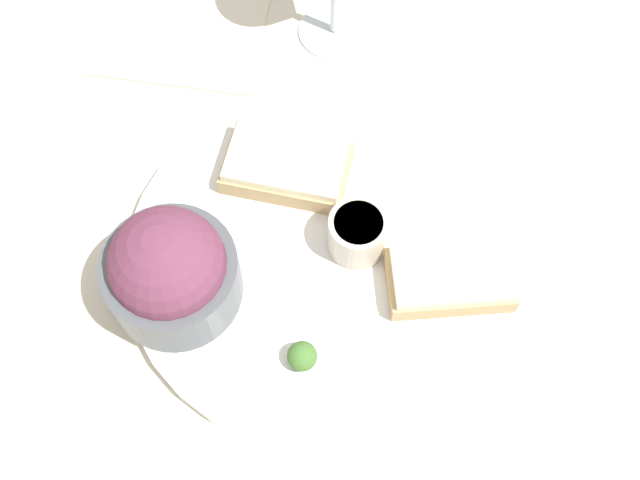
{
  "coord_description": "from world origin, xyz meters",
  "views": [
    {
      "loc": [
        -0.04,
        0.26,
        0.58
      ],
      "look_at": [
        0.0,
        0.0,
        0.03
      ],
      "focal_mm": 45.0,
      "sensor_mm": 36.0,
      "label": 1
    }
  ],
  "objects_px": {
    "salad_bowl": "(170,271)",
    "cheese_toast_far": "(450,278)",
    "cheese_toast_near": "(287,165)",
    "napkin": "(184,19)",
    "sauce_ramekin": "(358,232)"
  },
  "relations": [
    {
      "from": "salad_bowl",
      "to": "napkin",
      "type": "xyz_separation_m",
      "value": [
        0.06,
        -0.27,
        -0.05
      ]
    },
    {
      "from": "salad_bowl",
      "to": "cheese_toast_near",
      "type": "height_order",
      "value": "salad_bowl"
    },
    {
      "from": "cheese_toast_near",
      "to": "napkin",
      "type": "height_order",
      "value": "cheese_toast_near"
    },
    {
      "from": "cheese_toast_near",
      "to": "cheese_toast_far",
      "type": "relative_size",
      "value": 1.0
    },
    {
      "from": "sauce_ramekin",
      "to": "napkin",
      "type": "height_order",
      "value": "sauce_ramekin"
    },
    {
      "from": "salad_bowl",
      "to": "cheese_toast_far",
      "type": "height_order",
      "value": "salad_bowl"
    },
    {
      "from": "cheese_toast_far",
      "to": "napkin",
      "type": "xyz_separation_m",
      "value": [
        0.26,
        -0.23,
        -0.02
      ]
    },
    {
      "from": "salad_bowl",
      "to": "sauce_ramekin",
      "type": "xyz_separation_m",
      "value": [
        -0.13,
        -0.06,
        -0.02
      ]
    },
    {
      "from": "napkin",
      "to": "sauce_ramekin",
      "type": "bearing_deg",
      "value": 131.4
    },
    {
      "from": "cheese_toast_far",
      "to": "cheese_toast_near",
      "type": "bearing_deg",
      "value": -30.18
    },
    {
      "from": "salad_bowl",
      "to": "cheese_toast_near",
      "type": "xyz_separation_m",
      "value": [
        -0.07,
        -0.11,
        -0.02
      ]
    },
    {
      "from": "cheese_toast_far",
      "to": "salad_bowl",
      "type": "bearing_deg",
      "value": 9.5
    },
    {
      "from": "cheese_toast_near",
      "to": "napkin",
      "type": "bearing_deg",
      "value": -51.77
    },
    {
      "from": "cheese_toast_near",
      "to": "napkin",
      "type": "relative_size",
      "value": 0.69
    },
    {
      "from": "salad_bowl",
      "to": "cheese_toast_far",
      "type": "distance_m",
      "value": 0.21
    }
  ]
}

